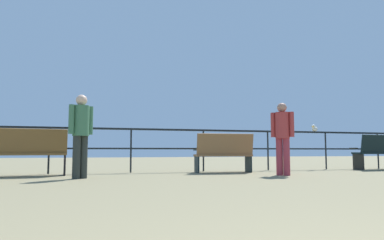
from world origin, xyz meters
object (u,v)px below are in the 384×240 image
Objects in this scene: bench_near_left at (28,150)px; person_at_railing at (282,134)px; bench_far_right at (383,150)px; bench_near_right at (224,152)px; person_by_bench at (81,130)px; seagull_on_rail at (314,128)px.

person_at_railing is at bearing -13.53° from bench_near_left.
bench_far_right is 4.29m from person_at_railing.
bench_near_right is 4.96m from bench_far_right.
person_by_bench is at bearing 175.48° from person_at_railing.
bench_near_left is 1.00× the size of person_at_railing.
person_by_bench is at bearing -164.36° from bench_near_right.
bench_near_right is at bearing 15.64° from person_by_bench.
bench_near_left is at bearing 138.58° from person_by_bench.
bench_near_right is 0.91× the size of person_at_railing.
person_by_bench is 4.65× the size of seagull_on_rail.
person_at_railing reaches higher than bench_near_left.
person_by_bench is at bearing -173.46° from bench_far_right.
seagull_on_rail reaches higher than bench_near_left.
bench_near_left is 1.50m from person_by_bench.
bench_near_left is 4.53× the size of seagull_on_rail.
bench_far_right reaches higher than bench_near_right.
seagull_on_rail reaches higher than bench_near_right.
seagull_on_rail is at bearing 12.21° from bench_near_right.
bench_near_left is at bearing -179.99° from bench_near_right.
bench_far_right is at bearing 17.77° from person_at_railing.
person_by_bench is (-8.39, -0.96, 0.39)m from bench_far_right.
bench_near_right is 0.86× the size of bench_far_right.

